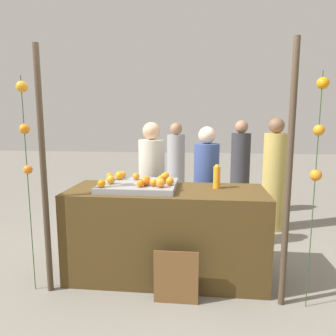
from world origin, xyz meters
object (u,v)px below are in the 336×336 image
orange_0 (153,182)px  chalkboard_sign (176,278)px  juice_bottle (217,177)px  stall_counter (166,233)px  vendor_right (206,193)px  orange_1 (119,175)px  vendor_left (152,191)px

orange_0 → chalkboard_sign: bearing=-56.1°
chalkboard_sign → juice_bottle: bearing=59.4°
juice_bottle → chalkboard_sign: juice_bottle is taller
stall_counter → orange_0: (-0.12, -0.13, 0.57)m
juice_bottle → vendor_right: (-0.10, 0.64, -0.33)m
juice_bottle → vendor_right: vendor_right is taller
orange_1 → vendor_right: 1.17m
stall_counter → vendor_left: size_ratio=1.26×
chalkboard_sign → vendor_left: (-0.41, 1.23, 0.51)m
vendor_left → vendor_right: (0.68, 0.05, -0.02)m
stall_counter → chalkboard_sign: (0.14, -0.52, -0.23)m
orange_0 → orange_1: (-0.42, 0.30, 0.01)m
stall_counter → chalkboard_sign: stall_counter is taller
orange_1 → juice_bottle: (1.06, -0.06, 0.01)m
stall_counter → orange_1: (-0.54, 0.17, 0.58)m
orange_0 → juice_bottle: 0.68m
orange_0 → juice_bottle: bearing=20.7°
stall_counter → vendor_right: vendor_right is taller
stall_counter → orange_1: bearing=162.5°
orange_1 → chalkboard_sign: bearing=-45.3°
orange_1 → juice_bottle: juice_bottle is taller
orange_0 → orange_1: 0.52m
orange_0 → vendor_left: 0.89m
orange_0 → orange_1: size_ratio=0.83×
orange_1 → vendor_right: size_ratio=0.06×
juice_bottle → orange_0: bearing=-159.3°
stall_counter → vendor_left: bearing=110.6°
stall_counter → juice_bottle: 0.79m
chalkboard_sign → orange_0: bearing=123.9°
vendor_right → vendor_left: bearing=-176.0°
vendor_right → stall_counter: bearing=-119.1°
orange_0 → orange_1: orange_1 is taller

